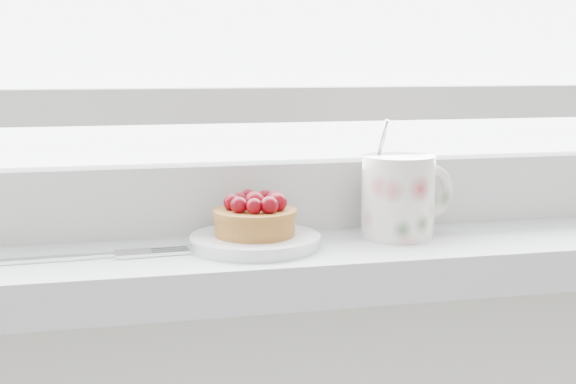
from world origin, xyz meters
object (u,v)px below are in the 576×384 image
object	(u,v)px
raspberry_tart	(255,216)
fork	(69,258)
saucer	(255,241)
floral_mug	(400,195)

from	to	relation	value
raspberry_tart	fork	bearing A→B (deg)	-177.32
raspberry_tart	saucer	bearing A→B (deg)	-153.44
fork	floral_mug	bearing A→B (deg)	3.55
floral_mug	fork	bearing A→B (deg)	-176.45
saucer	raspberry_tart	xyz separation A→B (m)	(0.00, 0.00, 0.02)
saucer	floral_mug	world-z (taller)	floral_mug
raspberry_tart	floral_mug	world-z (taller)	floral_mug
floral_mug	fork	xyz separation A→B (m)	(-0.32, -0.02, -0.04)
saucer	raspberry_tart	bearing A→B (deg)	26.56
saucer	fork	world-z (taller)	saucer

